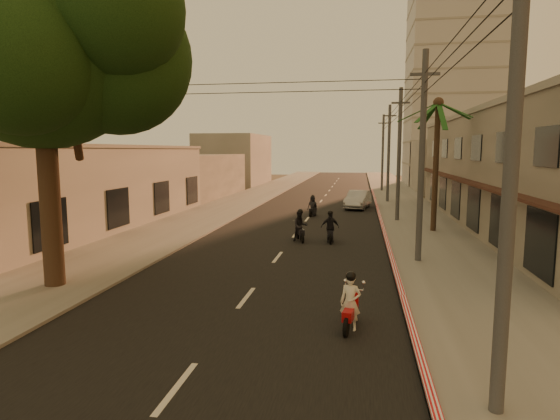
{
  "coord_description": "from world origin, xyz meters",
  "views": [
    {
      "loc": [
        3.65,
        -12.6,
        4.88
      ],
      "look_at": [
        0.04,
        8.44,
        2.14
      ],
      "focal_mm": 30.0,
      "sensor_mm": 36.0,
      "label": 1
    }
  ],
  "objects_px": {
    "scooter_far_a": "(313,207)",
    "parked_car": "(358,200)",
    "palm_tree": "(438,110)",
    "scooter_mid_a": "(300,227)",
    "scooter_red": "(350,304)",
    "scooter_mid_b": "(330,228)",
    "broadleaf_tree": "(53,42)"
  },
  "relations": [
    {
      "from": "scooter_far_a",
      "to": "parked_car",
      "type": "xyz_separation_m",
      "value": [
        3.27,
        5.27,
        0.02
      ]
    },
    {
      "from": "scooter_far_a",
      "to": "parked_car",
      "type": "distance_m",
      "value": 6.2
    },
    {
      "from": "palm_tree",
      "to": "scooter_mid_a",
      "type": "relative_size",
      "value": 4.64
    },
    {
      "from": "scooter_red",
      "to": "scooter_mid_b",
      "type": "height_order",
      "value": "scooter_mid_b"
    },
    {
      "from": "palm_tree",
      "to": "broadleaf_tree",
      "type": "bearing_deg",
      "value": -136.52
    },
    {
      "from": "scooter_mid_b",
      "to": "scooter_far_a",
      "type": "distance_m",
      "value": 9.84
    },
    {
      "from": "scooter_red",
      "to": "scooter_mid_a",
      "type": "relative_size",
      "value": 0.94
    },
    {
      "from": "scooter_mid_b",
      "to": "broadleaf_tree",
      "type": "bearing_deg",
      "value": -137.99
    },
    {
      "from": "scooter_mid_b",
      "to": "parked_car",
      "type": "distance_m",
      "value": 14.99
    },
    {
      "from": "broadleaf_tree",
      "to": "scooter_red",
      "type": "relative_size",
      "value": 7.25
    },
    {
      "from": "scooter_red",
      "to": "scooter_mid_a",
      "type": "bearing_deg",
      "value": 113.28
    },
    {
      "from": "scooter_mid_b",
      "to": "scooter_red",
      "type": "bearing_deg",
      "value": -90.06
    },
    {
      "from": "palm_tree",
      "to": "scooter_mid_a",
      "type": "bearing_deg",
      "value": -151.6
    },
    {
      "from": "scooter_far_a",
      "to": "scooter_mid_a",
      "type": "bearing_deg",
      "value": -77.45
    },
    {
      "from": "scooter_far_a",
      "to": "parked_car",
      "type": "bearing_deg",
      "value": 68.92
    },
    {
      "from": "scooter_mid_b",
      "to": "parked_car",
      "type": "bearing_deg",
      "value": 78.43
    },
    {
      "from": "palm_tree",
      "to": "scooter_far_a",
      "type": "bearing_deg",
      "value": 144.12
    },
    {
      "from": "broadleaf_tree",
      "to": "palm_tree",
      "type": "distance_m",
      "value": 20.18
    },
    {
      "from": "palm_tree",
      "to": "parked_car",
      "type": "xyz_separation_m",
      "value": [
        -4.5,
        10.89,
        -6.4
      ]
    },
    {
      "from": "scooter_red",
      "to": "scooter_far_a",
      "type": "distance_m",
      "value": 22.05
    },
    {
      "from": "parked_car",
      "to": "scooter_far_a",
      "type": "bearing_deg",
      "value": -111.91
    },
    {
      "from": "palm_tree",
      "to": "scooter_red",
      "type": "xyz_separation_m",
      "value": [
        -4.54,
        -16.19,
        -6.42
      ]
    },
    {
      "from": "palm_tree",
      "to": "scooter_red",
      "type": "distance_m",
      "value": 18.0
    },
    {
      "from": "scooter_red",
      "to": "scooter_mid_a",
      "type": "xyz_separation_m",
      "value": [
        -2.93,
        12.15,
        0.08
      ]
    },
    {
      "from": "palm_tree",
      "to": "scooter_mid_b",
      "type": "xyz_separation_m",
      "value": [
        -5.87,
        -4.04,
        -6.37
      ]
    },
    {
      "from": "scooter_mid_b",
      "to": "parked_car",
      "type": "relative_size",
      "value": 0.37
    },
    {
      "from": "palm_tree",
      "to": "scooter_mid_a",
      "type": "height_order",
      "value": "palm_tree"
    },
    {
      "from": "broadleaf_tree",
      "to": "scooter_mid_a",
      "type": "relative_size",
      "value": 6.84
    },
    {
      "from": "scooter_red",
      "to": "scooter_mid_b",
      "type": "distance_m",
      "value": 12.23
    },
    {
      "from": "scooter_mid_a",
      "to": "scooter_mid_b",
      "type": "relative_size",
      "value": 1.0
    },
    {
      "from": "scooter_red",
      "to": "palm_tree",
      "type": "bearing_deg",
      "value": 84.06
    },
    {
      "from": "scooter_red",
      "to": "scooter_far_a",
      "type": "bearing_deg",
      "value": 108.16
    }
  ]
}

